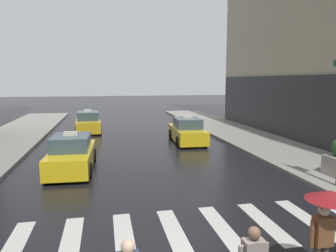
{
  "coord_description": "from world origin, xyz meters",
  "views": [
    {
      "loc": [
        -1.77,
        -4.86,
        4.07
      ],
      "look_at": [
        0.85,
        8.0,
        2.16
      ],
      "focal_mm": 33.69,
      "sensor_mm": 36.0,
      "label": 1
    }
  ],
  "objects_px": {
    "taxi_lead": "(72,155)",
    "taxi_third": "(88,123)",
    "pedestrian_with_umbrella": "(327,211)",
    "taxi_second": "(187,131)"
  },
  "relations": [
    {
      "from": "taxi_second",
      "to": "taxi_third",
      "type": "xyz_separation_m",
      "value": [
        -6.63,
        5.74,
        0.0
      ]
    },
    {
      "from": "taxi_lead",
      "to": "taxi_third",
      "type": "distance_m",
      "value": 11.05
    },
    {
      "from": "taxi_second",
      "to": "pedestrian_with_umbrella",
      "type": "bearing_deg",
      "value": -94.29
    },
    {
      "from": "taxi_lead",
      "to": "taxi_third",
      "type": "xyz_separation_m",
      "value": [
        0.21,
        11.04,
        0.0
      ]
    },
    {
      "from": "taxi_lead",
      "to": "taxi_third",
      "type": "height_order",
      "value": "same"
    },
    {
      "from": "taxi_second",
      "to": "taxi_third",
      "type": "distance_m",
      "value": 8.77
    },
    {
      "from": "taxi_second",
      "to": "pedestrian_with_umbrella",
      "type": "distance_m",
      "value": 14.79
    },
    {
      "from": "taxi_third",
      "to": "pedestrian_with_umbrella",
      "type": "distance_m",
      "value": 21.22
    },
    {
      "from": "taxi_lead",
      "to": "taxi_second",
      "type": "height_order",
      "value": "same"
    },
    {
      "from": "taxi_lead",
      "to": "pedestrian_with_umbrella",
      "type": "relative_size",
      "value": 2.37
    }
  ]
}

